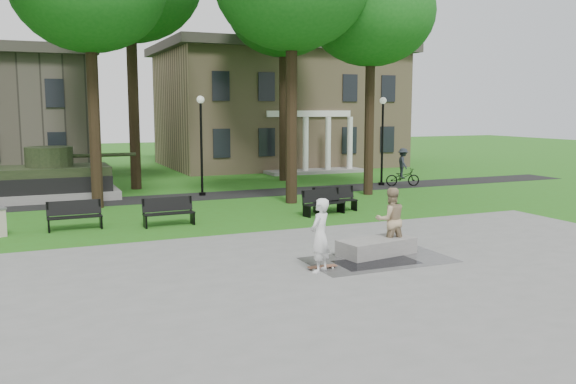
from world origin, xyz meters
name	(u,v)px	position (x,y,z in m)	size (l,w,h in m)	color
ground	(298,251)	(0.00, 0.00, 0.00)	(120.00, 120.00, 0.00)	#275D15
plaza	(392,300)	(0.00, -5.00, 0.01)	(22.00, 16.00, 0.02)	gray
footpath	(194,197)	(0.00, 12.00, 0.01)	(44.00, 2.60, 0.01)	black
building_right	(277,106)	(10.00, 26.00, 4.34)	(17.00, 12.00, 8.60)	#9E8460
tree_3	(371,12)	(8.00, 9.50, 8.60)	(6.00, 6.00, 11.19)	black
tree_5	(283,9)	(6.50, 16.50, 9.67)	(6.40, 6.40, 12.44)	black
lamp_mid	(201,137)	(0.50, 12.30, 2.79)	(0.36, 0.36, 4.73)	black
lamp_right	(382,134)	(10.50, 12.30, 2.79)	(0.36, 0.36, 4.73)	black
tank_monument	(44,181)	(-6.46, 14.00, 0.86)	(7.45, 3.40, 2.40)	gray
puddle	(377,262)	(1.39, -2.09, 0.02)	(2.20, 1.20, 0.00)	black
concrete_block	(376,247)	(1.85, -1.32, 0.24)	(2.20, 1.00, 0.45)	gray
skateboard	(322,268)	(-0.26, -2.12, 0.06)	(0.78, 0.20, 0.07)	brown
skateboarder	(320,235)	(-0.45, -2.35, 0.97)	(0.69, 0.45, 1.89)	silver
friend_watching	(391,220)	(2.41, -1.16, 0.96)	(0.91, 0.71, 1.87)	tan
cyclist	(403,171)	(11.35, 11.55, 0.84)	(1.92, 1.16, 2.04)	black
park_bench_0	(75,215)	(-5.73, 5.95, 0.52)	(1.81, 0.54, 1.00)	black
park_bench_1	(168,211)	(-2.61, 5.41, 0.52)	(1.81, 0.58, 1.00)	black
park_bench_2	(323,201)	(3.45, 5.27, 0.52)	(1.85, 0.88, 1.00)	black
park_bench_3	(334,199)	(4.20, 5.77, 0.52)	(1.82, 0.59, 1.00)	black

